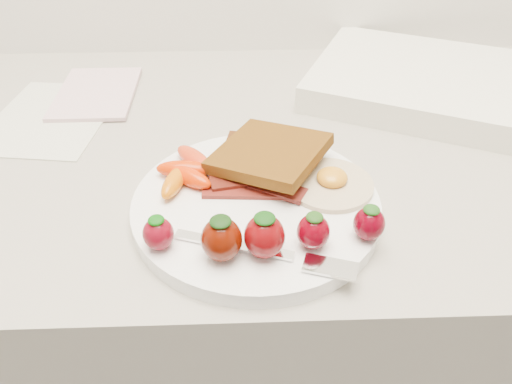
{
  "coord_description": "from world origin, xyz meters",
  "views": [
    {
      "loc": [
        -0.01,
        1.13,
        1.26
      ],
      "look_at": [
        0.01,
        1.55,
        0.93
      ],
      "focal_mm": 35.0,
      "sensor_mm": 36.0,
      "label": 1
    }
  ],
  "objects": [
    {
      "name": "plate",
      "position": [
        0.01,
        1.55,
        0.91
      ],
      "size": [
        0.27,
        0.27,
        0.02
      ],
      "primitive_type": "cylinder",
      "color": "white",
      "rests_on": "counter"
    },
    {
      "name": "appliance",
      "position": [
        0.28,
        1.82,
        0.92
      ],
      "size": [
        0.41,
        0.38,
        0.04
      ],
      "primitive_type": "cube",
      "rotation": [
        0.0,
        0.0,
        -0.43
      ],
      "color": "white",
      "rests_on": "counter"
    },
    {
      "name": "strawberries",
      "position": [
        0.01,
        1.47,
        0.94
      ],
      "size": [
        0.23,
        0.06,
        0.05
      ],
      "color": "maroon",
      "rests_on": "plate"
    },
    {
      "name": "paper_sheet",
      "position": [
        -0.28,
        1.77,
        0.9
      ],
      "size": [
        0.18,
        0.23,
        0.0
      ],
      "primitive_type": "cube",
      "rotation": [
        0.0,
        0.0,
        -0.13
      ],
      "color": "beige",
      "rests_on": "counter"
    },
    {
      "name": "counter",
      "position": [
        0.0,
        1.7,
        0.45
      ],
      "size": [
        2.0,
        0.6,
        0.9
      ],
      "primitive_type": "cube",
      "color": "gray",
      "rests_on": "ground"
    },
    {
      "name": "bacon_strips",
      "position": [
        0.01,
        1.57,
        0.92
      ],
      "size": [
        0.12,
        0.07,
        0.01
      ],
      "color": "#420E0B",
      "rests_on": "plate"
    },
    {
      "name": "notepad",
      "position": [
        -0.23,
        1.83,
        0.91
      ],
      "size": [
        0.12,
        0.17,
        0.01
      ],
      "primitive_type": "cube",
      "rotation": [
        0.0,
        0.0,
        0.0
      ],
      "color": "beige",
      "rests_on": "paper_sheet"
    },
    {
      "name": "fried_egg",
      "position": [
        0.09,
        1.57,
        0.92
      ],
      "size": [
        0.1,
        0.1,
        0.02
      ],
      "color": "white",
      "rests_on": "plate"
    },
    {
      "name": "toast_upper",
      "position": [
        0.03,
        1.61,
        0.94
      ],
      "size": [
        0.16,
        0.16,
        0.03
      ],
      "primitive_type": "cube",
      "rotation": [
        0.0,
        -0.1,
        -0.54
      ],
      "color": "black",
      "rests_on": "toast_lower"
    },
    {
      "name": "fork",
      "position": [
        0.02,
        1.46,
        0.92
      ],
      "size": [
        0.18,
        0.07,
        0.0
      ],
      "color": "white",
      "rests_on": "plate"
    },
    {
      "name": "baby_carrots",
      "position": [
        -0.07,
        1.59,
        0.93
      ],
      "size": [
        0.07,
        0.11,
        0.02
      ],
      "color": "red",
      "rests_on": "plate"
    },
    {
      "name": "toast_lower",
      "position": [
        0.02,
        1.62,
        0.93
      ],
      "size": [
        0.11,
        0.11,
        0.01
      ],
      "primitive_type": "cube",
      "rotation": [
        0.0,
        0.0,
        -0.19
      ],
      "color": "#3B1706",
      "rests_on": "plate"
    }
  ]
}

